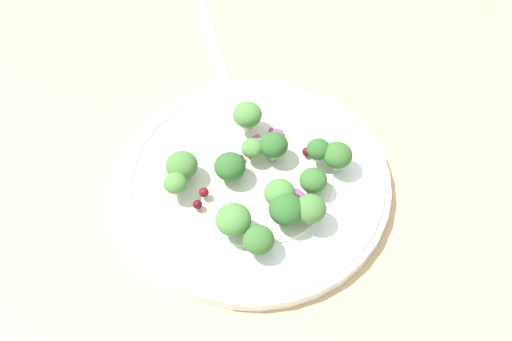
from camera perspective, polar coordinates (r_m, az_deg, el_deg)
The scene contains 27 objects.
ground_plane at distance 57.06cm, azimuth -2.46°, elevation -3.27°, with size 180.00×180.00×2.00cm, color tan.
plate at distance 56.20cm, azimuth -0.00°, elevation -1.11°, with size 24.81×24.81×1.70cm.
dressing_pool at distance 55.84cm, azimuth -0.00°, elevation -0.85°, with size 14.39×14.39×0.20cm, color white.
broccoli_floret_0 at distance 54.15cm, azimuth 5.27°, elevation -0.94°, with size 2.46×2.46×2.49cm.
broccoli_floret_1 at distance 52.72cm, azimuth 2.18°, elevation -2.13°, with size 2.71×2.71×2.74cm.
broccoli_floret_2 at distance 54.61cm, azimuth -2.41°, elevation 0.33°, with size 2.81×2.81×2.84cm.
broccoli_floret_3 at distance 51.80cm, azimuth 2.81°, elevation -3.64°, with size 2.99×2.99×3.03cm.
broccoli_floret_4 at distance 55.84cm, azimuth -0.33°, elevation 2.02°, with size 2.05×2.05×2.08cm.
broccoli_floret_5 at distance 52.02cm, azimuth 5.00°, elevation -3.55°, with size 2.70×2.70×2.73cm.
broccoli_floret_6 at distance 57.69cm, azimuth -0.81°, elevation 5.11°, with size 2.76×2.76×2.79cm.
broccoli_floret_7 at distance 53.70cm, azimuth -7.43°, elevation -1.19°, with size 2.08×2.08×2.11cm.
broccoli_floret_8 at distance 55.66cm, azimuth 5.77°, elevation 1.93°, with size 2.16×2.16×2.19cm.
broccoli_floret_9 at distance 55.79cm, azimuth 1.63°, elevation 2.32°, with size 2.61×2.61×2.65cm.
broccoli_floret_10 at distance 54.92cm, azimuth -6.84°, elevation 0.43°, with size 2.85×2.85×2.89cm.
broccoli_floret_11 at distance 50.72cm, azimuth 0.23°, elevation -6.43°, with size 2.61×2.61×2.64cm.
broccoli_floret_12 at distance 55.63cm, azimuth 7.48°, elevation 1.37°, with size 2.69×2.69×2.72cm.
broccoli_floret_13 at distance 51.24cm, azimuth -2.09°, elevation -4.57°, with size 2.99×2.99×3.03cm.
cranberry_0 at distance 57.07cm, azimuth 4.68°, elevation 1.73°, with size 0.85×0.85×0.85cm, color #4C0A14.
cranberry_1 at distance 54.12cm, azimuth -4.81°, elevation -2.02°, with size 0.88×0.88×0.88cm, color maroon.
cranberry_2 at distance 53.56cm, azimuth -5.30°, elevation -3.25°, with size 0.83×0.83×0.83cm, color #4C0A14.
cranberry_3 at distance 56.00cm, azimuth -3.09°, elevation -0.15°, with size 0.81×0.81×0.81cm, color maroon.
cranberry_4 at distance 56.75cm, azimuth -1.49°, elevation 1.07°, with size 0.84×0.84×0.84cm, color maroon.
onion_bit_0 at distance 54.49cm, azimuth 3.80°, elevation -2.45°, with size 1.34×1.29×0.31cm, color #934C84.
onion_bit_1 at distance 58.62cm, azimuth 1.79°, elevation 3.31°, with size 1.37×1.09×0.43cm, color #843D75.
onion_bit_2 at distance 55.48cm, azimuth 4.90°, elevation -0.73°, with size 0.84×1.01×0.53cm, color #934C84.
onion_bit_3 at distance 57.83cm, azimuth -0.06°, elevation 2.72°, with size 0.91×1.20×0.43cm, color #A35B93.
fork at distance 67.73cm, azimuth -3.46°, elevation 10.21°, with size 17.94×8.57×0.50cm.
Camera 1 is at (-26.55, 16.18, 46.84)cm, focal length 43.54 mm.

